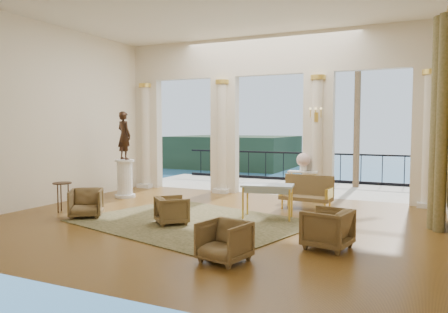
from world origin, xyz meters
The scene contains 22 objects.
floor centered at (0.00, 0.00, 0.00)m, with size 9.00×9.00×0.00m, color #4F3114.
room_walls centered at (0.00, -1.12, 2.88)m, with size 9.00×9.00×9.00m.
arcade centered at (0.00, 3.82, 2.58)m, with size 9.00×0.56×4.50m.
terrace centered at (0.00, 5.80, -0.05)m, with size 10.00×3.60×0.10m, color #B3A997.
balustrade centered at (0.00, 7.40, 0.41)m, with size 9.00×0.06×1.03m.
palm_tree centered at (2.00, 6.60, 4.09)m, with size 2.00×2.00×4.50m.
headland centered at (-30.00, 70.00, -3.00)m, with size 22.00×18.00×6.00m, color black.
sea centered at (0.00, 60.00, -6.00)m, with size 160.00×160.00×0.00m, color #1C5780.
curtain centered at (4.28, 1.50, 2.02)m, with size 0.33×1.40×4.09m.
wall_sconce centered at (1.40, 3.51, 2.23)m, with size 0.30×0.11×0.33m.
rug centered at (-0.27, -0.19, 0.01)m, with size 4.32×3.36×0.02m, color #2E3419.
armchair_a centered at (-2.57, -0.73, 0.34)m, with size 0.66×0.62×0.68m, color #43341C.
armchair_b centered at (1.43, -2.26, 0.33)m, with size 0.64×0.60×0.65m, color #43341C.
armchair_c centered at (2.64, -0.93, 0.35)m, with size 0.69×0.65×0.71m, color #43341C.
armchair_d centered at (-0.54, -0.51, 0.31)m, with size 0.60×0.56×0.62m, color #43341C.
settee centered at (1.51, 2.25, 0.40)m, with size 1.24×0.61×0.80m.
game_table centered at (1.02, 0.80, 0.66)m, with size 1.16×0.77×0.73m.
pedestal centered at (-3.50, 1.80, 0.50)m, with size 0.57×0.57×1.05m.
statue centered at (-3.50, 1.80, 1.71)m, with size 0.48×0.32×1.32m, color #301F15.
console_table centered at (1.07, 3.55, 0.63)m, with size 0.81×0.35×0.76m.
urn centered at (1.07, 3.55, 1.04)m, with size 0.37×0.37×0.49m.
side_table centered at (-3.48, -0.51, 0.58)m, with size 0.42×0.42×0.68m.
Camera 1 is at (4.06, -7.90, 1.97)m, focal length 35.00 mm.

